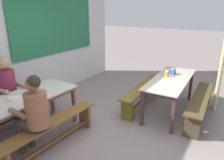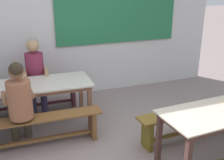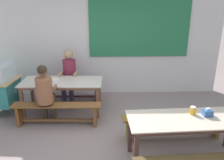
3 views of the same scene
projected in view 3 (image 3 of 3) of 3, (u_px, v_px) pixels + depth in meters
name	position (u px, v px, depth m)	size (l,w,h in m)	color
ground_plane	(105.00, 144.00, 3.97)	(40.00, 40.00, 0.00)	gray
backdrop_wall	(107.00, 33.00, 5.76)	(6.00, 0.23, 3.08)	silver
dining_table_far	(62.00, 84.00, 4.95)	(1.77, 0.79, 0.73)	beige
dining_table_near	(189.00, 123.00, 3.37)	(1.86, 0.77, 0.73)	#C0B19C
bench_far_back	(68.00, 89.00, 5.64)	(1.65, 0.31, 0.45)	#57262C
bench_far_front	(57.00, 112.00, 4.50)	(1.76, 0.32, 0.45)	brown
bench_near_back	(173.00, 123.00, 4.05)	(1.86, 0.37, 0.45)	brown
person_left_back_turned	(45.00, 91.00, 4.42)	(0.45, 0.53, 1.26)	#463D2C
person_center_facing	(69.00, 73.00, 5.42)	(0.43, 0.57, 1.33)	#312D4D
tissue_box	(208.00, 113.00, 3.41)	(0.13, 0.12, 0.13)	#325C9B
condiment_jar	(193.00, 110.00, 3.45)	(0.08, 0.08, 0.13)	gold
soup_bowl	(55.00, 80.00, 4.94)	(0.18, 0.18, 0.04)	silver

